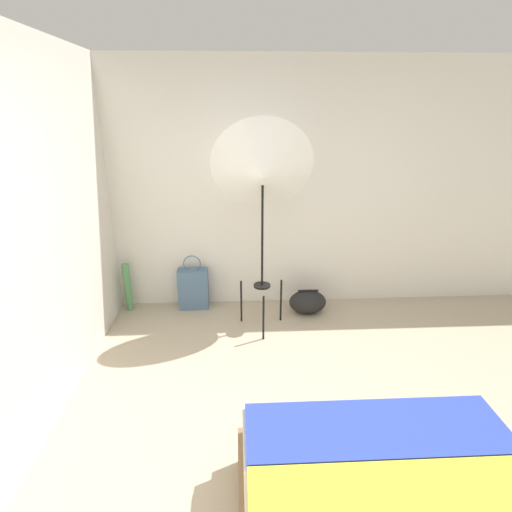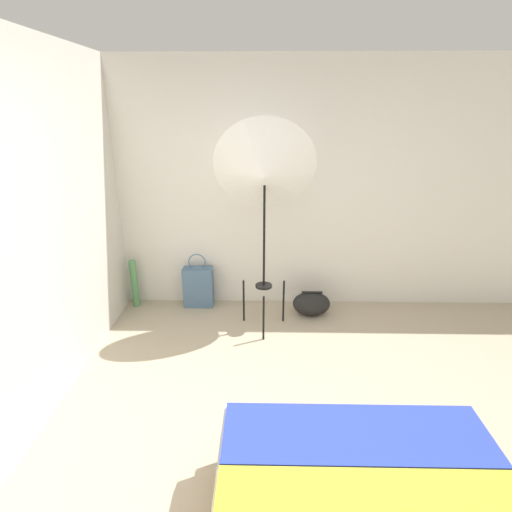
% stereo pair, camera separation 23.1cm
% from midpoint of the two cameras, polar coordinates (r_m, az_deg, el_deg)
% --- Properties ---
extents(ground_plane, '(14.00, 14.00, 0.00)m').
position_cam_midpoint_polar(ground_plane, '(2.73, 9.60, -30.63)').
color(ground_plane, tan).
extents(wall_back, '(8.00, 0.05, 2.60)m').
position_cam_midpoint_polar(wall_back, '(4.27, 6.01, 9.45)').
color(wall_back, silver).
rests_on(wall_back, ground_plane).
extents(wall_side_left, '(0.05, 8.00, 2.60)m').
position_cam_midpoint_polar(wall_side_left, '(3.16, -26.38, 3.42)').
color(wall_side_left, silver).
rests_on(wall_side_left, ground_plane).
extents(photo_umbrella, '(0.94, 0.57, 2.05)m').
position_cam_midpoint_polar(photo_umbrella, '(3.62, 3.10, 11.82)').
color(photo_umbrella, black).
rests_on(photo_umbrella, ground_plane).
extents(tote_bag, '(0.33, 0.16, 0.62)m').
position_cam_midpoint_polar(tote_bag, '(4.49, -6.78, -4.38)').
color(tote_bag, slate).
rests_on(tote_bag, ground_plane).
extents(duffel_bag, '(0.40, 0.26, 0.27)m').
position_cam_midpoint_polar(duffel_bag, '(4.37, 9.43, -6.75)').
color(duffel_bag, black).
rests_on(duffel_bag, ground_plane).
extents(paper_roll, '(0.08, 0.08, 0.54)m').
position_cam_midpoint_polar(paper_roll, '(4.61, -15.61, -3.83)').
color(paper_roll, '#56995B').
rests_on(paper_roll, ground_plane).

